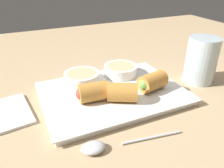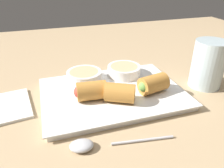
{
  "view_description": "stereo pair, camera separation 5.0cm",
  "coord_description": "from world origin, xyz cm",
  "views": [
    {
      "loc": [
        -14.5,
        -40.01,
        29.01
      ],
      "look_at": [
        3.69,
        0.3,
        5.15
      ],
      "focal_mm": 35.0,
      "sensor_mm": 36.0,
      "label": 1
    },
    {
      "loc": [
        -9.82,
        -41.81,
        29.01
      ],
      "look_at": [
        3.69,
        0.3,
        5.15
      ],
      "focal_mm": 35.0,
      "sensor_mm": 36.0,
      "label": 2
    }
  ],
  "objects": [
    {
      "name": "dipping_bowl_far",
      "position": [
        9.16,
        7.02,
        4.91
      ],
      "size": [
        8.72,
        8.72,
        2.6
      ],
      "color": "white",
      "rests_on": "serving_plate"
    },
    {
      "name": "dipping_bowl_near",
      "position": [
        -1.48,
        6.97,
        4.91
      ],
      "size": [
        8.72,
        8.72,
        2.6
      ],
      "color": "white",
      "rests_on": "serving_plate"
    },
    {
      "name": "spoon",
      "position": [
        -4.95,
        -14.65,
        2.64
      ],
      "size": [
        18.29,
        4.41,
        1.41
      ],
      "color": "silver",
      "rests_on": "table_surface"
    },
    {
      "name": "serving_plate",
      "position": [
        3.69,
        0.3,
        2.76
      ],
      "size": [
        32.23,
        23.24,
        1.5
      ],
      "color": "white",
      "rests_on": "table_surface"
    },
    {
      "name": "roll_front_left",
      "position": [
        3.52,
        -4.48,
        5.56
      ],
      "size": [
        7.46,
        6.55,
        4.12
      ],
      "color": "#C68438",
      "rests_on": "serving_plate"
    },
    {
      "name": "roll_back_left",
      "position": [
        -2.01,
        -1.93,
        5.56
      ],
      "size": [
        7.15,
        4.66,
        4.12
      ],
      "color": "#C68438",
      "rests_on": "serving_plate"
    },
    {
      "name": "table_surface",
      "position": [
        0.0,
        0.0,
        1.0
      ],
      "size": [
        180.0,
        140.0,
        2.0
      ],
      "color": "tan",
      "rests_on": "ground"
    },
    {
      "name": "roll_front_right",
      "position": [
        12.08,
        -3.26,
        5.56
      ],
      "size": [
        7.3,
        5.37,
        4.12
      ],
      "color": "#C68438",
      "rests_on": "serving_plate"
    },
    {
      "name": "drinking_glass",
      "position": [
        27.76,
        -1.97,
        7.87
      ],
      "size": [
        7.83,
        7.83,
        11.75
      ],
      "color": "silver",
      "rests_on": "table_surface"
    }
  ]
}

